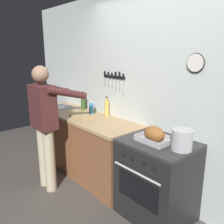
% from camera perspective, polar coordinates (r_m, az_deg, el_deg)
% --- Properties ---
extents(wall_back, '(6.00, 0.13, 2.60)m').
position_cam_1_polar(wall_back, '(2.86, 12.62, 3.50)').
color(wall_back, silver).
rests_on(wall_back, ground).
extents(counter_block, '(2.03, 0.65, 0.90)m').
position_cam_1_polar(counter_block, '(3.71, -6.88, -7.30)').
color(counter_block, brown).
rests_on(counter_block, ground).
extents(stove, '(0.76, 0.67, 0.90)m').
position_cam_1_polar(stove, '(2.76, 10.74, -15.76)').
color(stove, black).
rests_on(stove, ground).
extents(person_cook, '(0.51, 0.63, 1.66)m').
position_cam_1_polar(person_cook, '(3.18, -15.77, -2.05)').
color(person_cook, '#C6B793').
rests_on(person_cook, ground).
extents(roasting_pan, '(0.35, 0.26, 0.17)m').
position_cam_1_polar(roasting_pan, '(2.52, 10.17, -5.52)').
color(roasting_pan, '#B7B7BC').
rests_on(roasting_pan, stove).
extents(stock_pot, '(0.20, 0.20, 0.20)m').
position_cam_1_polar(stock_pot, '(2.38, 16.55, -6.45)').
color(stock_pot, '#B7B7BC').
rests_on(stock_pot, stove).
extents(cutting_board, '(0.36, 0.24, 0.02)m').
position_cam_1_polar(cutting_board, '(3.49, -7.23, -0.90)').
color(cutting_board, tan).
rests_on(cutting_board, counter_block).
extents(bottle_dish_soap, '(0.07, 0.07, 0.20)m').
position_cam_1_polar(bottle_dish_soap, '(3.61, -5.03, 0.86)').
color(bottle_dish_soap, '#338CCC').
rests_on(bottle_dish_soap, counter_block).
extents(bottle_olive_oil, '(0.07, 0.07, 0.30)m').
position_cam_1_polar(bottle_olive_oil, '(3.85, -6.99, 2.34)').
color(bottle_olive_oil, '#385623').
rests_on(bottle_olive_oil, counter_block).
extents(bottle_cooking_oil, '(0.07, 0.07, 0.29)m').
position_cam_1_polar(bottle_cooking_oil, '(3.47, -1.29, 1.02)').
color(bottle_cooking_oil, gold).
rests_on(bottle_cooking_oil, counter_block).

